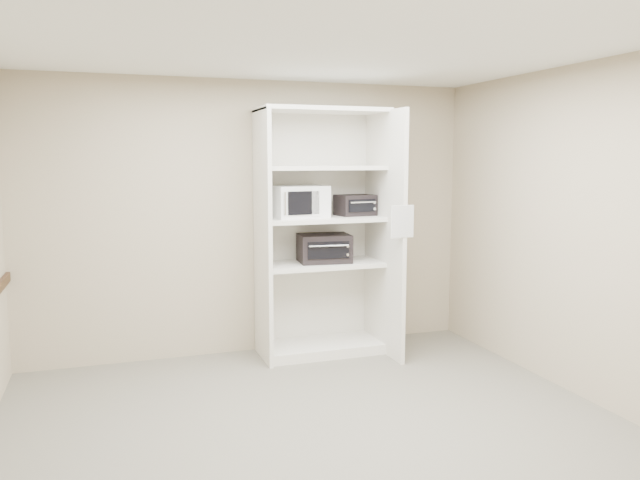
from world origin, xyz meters
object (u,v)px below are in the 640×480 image
object	(u,v)px
shelving_unit	(326,241)
toaster_oven_upper	(355,205)
microwave	(299,202)
toaster_oven_lower	(324,248)

from	to	relation	value
shelving_unit	toaster_oven_upper	world-z (taller)	shelving_unit
microwave	toaster_oven_upper	distance (m)	0.60
shelving_unit	microwave	xyz separation A→B (m)	(-0.27, 0.04, 0.39)
microwave	toaster_oven_lower	bearing A→B (deg)	-12.98
toaster_oven_lower	microwave	bearing A→B (deg)	179.26
shelving_unit	toaster_oven_lower	bearing A→B (deg)	152.52
microwave	toaster_oven_upper	size ratio (longest dim) A/B	1.42
microwave	toaster_oven_upper	xyz separation A→B (m)	(0.60, 0.01, -0.05)
microwave	shelving_unit	bearing A→B (deg)	-14.36
shelving_unit	toaster_oven_upper	size ratio (longest dim) A/B	6.69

